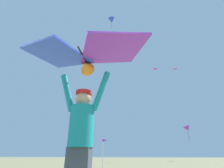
# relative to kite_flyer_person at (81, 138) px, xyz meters

# --- Properties ---
(kite_flyer_person) EXTENTS (0.81, 0.36, 1.92)m
(kite_flyer_person) POSITION_rel_kite_flyer_person_xyz_m (0.00, 0.00, 0.00)
(kite_flyer_person) COLOR #424751
(kite_flyer_person) RESTS_ON ground
(held_stunt_kite) EXTENTS (2.14, 1.16, 0.43)m
(held_stunt_kite) POSITION_rel_kite_flyer_person_xyz_m (0.00, -0.09, 1.27)
(held_stunt_kite) COLOR black
(distant_kite_red_low_right) EXTENTS (0.68, 0.68, 0.13)m
(distant_kite_red_low_right) POSITION_rel_kite_flyer_person_xyz_m (7.08, 25.81, 14.33)
(distant_kite_red_low_right) COLOR red
(distant_kite_blue_mid_left) EXTENTS (1.07, 1.22, 2.33)m
(distant_kite_blue_mid_left) POSITION_rel_kite_flyer_person_xyz_m (-3.20, 17.69, 20.14)
(distant_kite_blue_mid_left) COLOR blue
(distant_kite_magenta_high_left) EXTENTS (0.94, 0.96, 0.33)m
(distant_kite_magenta_high_left) POSITION_rel_kite_flyer_person_xyz_m (3.70, 26.81, 15.26)
(distant_kite_magenta_high_left) COLOR #DB2393
(distant_kite_purple_low_left) EXTENTS (1.51, 1.44, 2.32)m
(distant_kite_purple_low_left) POSITION_rel_kite_flyer_person_xyz_m (6.85, 24.01, 3.37)
(distant_kite_purple_low_left) COLOR purple
(marker_flag) EXTENTS (0.30, 0.24, 1.75)m
(marker_flag) POSITION_rel_kite_flyer_person_xyz_m (-1.84, 8.79, 0.58)
(marker_flag) COLOR silver
(marker_flag) RESTS_ON ground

